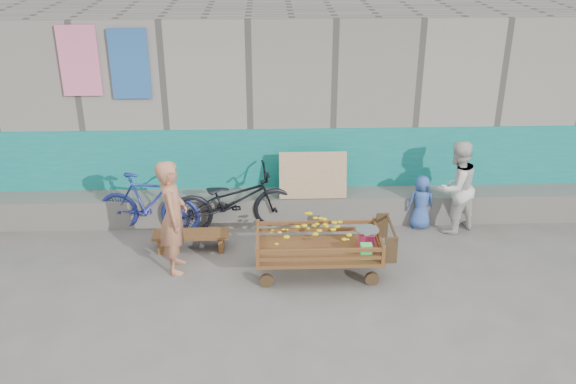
{
  "coord_description": "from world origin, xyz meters",
  "views": [
    {
      "loc": [
        -0.37,
        -6.49,
        4.52
      ],
      "look_at": [
        -0.11,
        1.2,
        1.0
      ],
      "focal_mm": 40.0,
      "sensor_mm": 36.0,
      "label": 1
    }
  ],
  "objects_px": {
    "woman": "(456,187)",
    "bicycle_dark": "(233,200)",
    "banana_cart": "(316,239)",
    "child": "(421,202)",
    "bench": "(191,237)",
    "vendor_man": "(173,217)",
    "bicycle_blue": "(149,203)"
  },
  "relations": [
    {
      "from": "bench",
      "to": "bicycle_blue",
      "type": "xyz_separation_m",
      "value": [
        -0.66,
        0.57,
        0.27
      ]
    },
    {
      "from": "bench",
      "to": "vendor_man",
      "type": "height_order",
      "value": "vendor_man"
    },
    {
      "from": "banana_cart",
      "to": "bench",
      "type": "bearing_deg",
      "value": 157.66
    },
    {
      "from": "child",
      "to": "vendor_man",
      "type": "bearing_deg",
      "value": 11.23
    },
    {
      "from": "vendor_man",
      "to": "bicycle_blue",
      "type": "xyz_separation_m",
      "value": [
        -0.52,
        1.09,
        -0.32
      ]
    },
    {
      "from": "bench",
      "to": "vendor_man",
      "type": "distance_m",
      "value": 0.8
    },
    {
      "from": "banana_cart",
      "to": "bicycle_blue",
      "type": "height_order",
      "value": "bicycle_blue"
    },
    {
      "from": "child",
      "to": "banana_cart",
      "type": "bearing_deg",
      "value": 31.34
    },
    {
      "from": "bench",
      "to": "vendor_man",
      "type": "bearing_deg",
      "value": -105.15
    },
    {
      "from": "bench",
      "to": "bicycle_blue",
      "type": "bearing_deg",
      "value": 139.09
    },
    {
      "from": "bench",
      "to": "bicycle_dark",
      "type": "distance_m",
      "value": 0.86
    },
    {
      "from": "bicycle_blue",
      "to": "woman",
      "type": "bearing_deg",
      "value": -80.56
    },
    {
      "from": "child",
      "to": "bicycle_blue",
      "type": "height_order",
      "value": "bicycle_blue"
    },
    {
      "from": "vendor_man",
      "to": "woman",
      "type": "height_order",
      "value": "vendor_man"
    },
    {
      "from": "bench",
      "to": "woman",
      "type": "xyz_separation_m",
      "value": [
        3.83,
        0.45,
        0.51
      ]
    },
    {
      "from": "banana_cart",
      "to": "bicycle_dark",
      "type": "relative_size",
      "value": 0.96
    },
    {
      "from": "bench",
      "to": "bicycle_dark",
      "type": "relative_size",
      "value": 0.57
    },
    {
      "from": "banana_cart",
      "to": "child",
      "type": "distance_m",
      "value": 2.1
    },
    {
      "from": "child",
      "to": "bicycle_blue",
      "type": "xyz_separation_m",
      "value": [
        -4.03,
        0.0,
        0.05
      ]
    },
    {
      "from": "vendor_man",
      "to": "bicycle_dark",
      "type": "xyz_separation_m",
      "value": [
        0.71,
        1.09,
        -0.29
      ]
    },
    {
      "from": "vendor_man",
      "to": "woman",
      "type": "xyz_separation_m",
      "value": [
        3.97,
        0.98,
        -0.08
      ]
    },
    {
      "from": "banana_cart",
      "to": "vendor_man",
      "type": "height_order",
      "value": "vendor_man"
    },
    {
      "from": "woman",
      "to": "vendor_man",
      "type": "bearing_deg",
      "value": -16.15
    },
    {
      "from": "woman",
      "to": "bicycle_blue",
      "type": "xyz_separation_m",
      "value": [
        -4.49,
        0.12,
        -0.24
      ]
    },
    {
      "from": "woman",
      "to": "bicycle_dark",
      "type": "distance_m",
      "value": 3.27
    },
    {
      "from": "banana_cart",
      "to": "bicycle_dark",
      "type": "height_order",
      "value": "bicycle_dark"
    },
    {
      "from": "bench",
      "to": "banana_cart",
      "type": "bearing_deg",
      "value": -22.34
    },
    {
      "from": "child",
      "to": "bench",
      "type": "bearing_deg",
      "value": 3.58
    },
    {
      "from": "vendor_man",
      "to": "child",
      "type": "distance_m",
      "value": 3.69
    },
    {
      "from": "woman",
      "to": "bench",
      "type": "bearing_deg",
      "value": -23.17
    },
    {
      "from": "woman",
      "to": "child",
      "type": "bearing_deg",
      "value": -44.1
    },
    {
      "from": "vendor_man",
      "to": "woman",
      "type": "bearing_deg",
      "value": -80.65
    }
  ]
}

